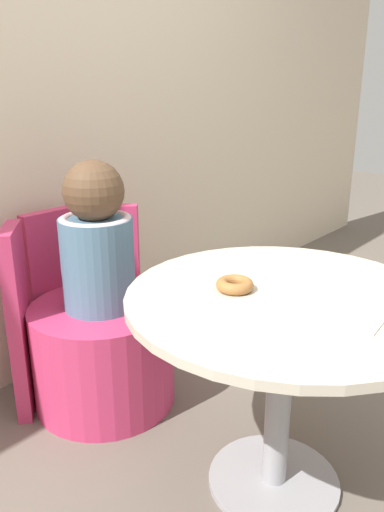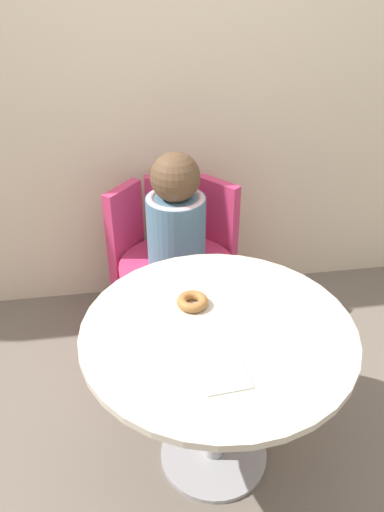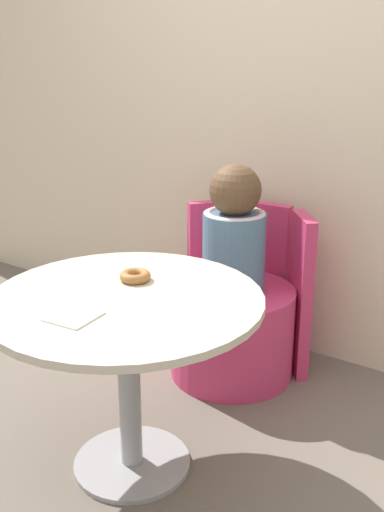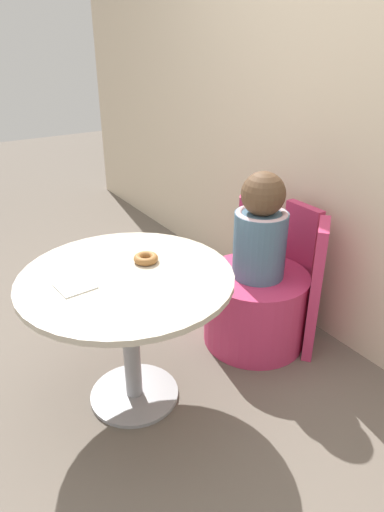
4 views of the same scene
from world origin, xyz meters
TOP-DOWN VIEW (x-y plane):
  - ground_plane at (0.00, 0.00)m, footprint 12.00×12.00m
  - back_wall at (0.00, 1.13)m, footprint 6.00×0.06m
  - round_table at (-0.09, -0.02)m, footprint 0.87×0.87m
  - tub_chair at (-0.13, 0.72)m, footprint 0.54×0.54m
  - booth_backrest at (-0.13, 0.94)m, footprint 0.63×0.23m
  - child_figure at (-0.13, 0.72)m, footprint 0.26×0.26m
  - donut at (-0.15, 0.10)m, footprint 0.10×0.10m
  - paper_napkin at (-0.11, -0.22)m, footprint 0.14×0.14m

SIDE VIEW (x-z plane):
  - ground_plane at x=0.00m, z-range 0.00..0.00m
  - tub_chair at x=-0.13m, z-range 0.00..0.40m
  - booth_backrest at x=-0.13m, z-range 0.00..0.71m
  - round_table at x=-0.09m, z-range 0.19..0.83m
  - paper_napkin at x=-0.11m, z-range 0.63..0.64m
  - child_figure at x=-0.13m, z-range 0.38..0.92m
  - donut at x=-0.15m, z-range 0.63..0.66m
  - back_wall at x=0.00m, z-range 0.00..2.40m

